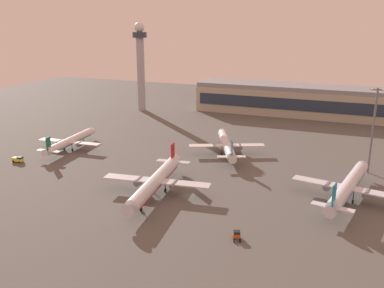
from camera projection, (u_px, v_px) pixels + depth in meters
ground_plane at (188, 196)px, 133.36m from camera, size 416.00×416.00×0.00m
terminal_building at (310, 101)px, 237.50m from camera, size 125.49×22.40×16.40m
control_tower at (140, 61)px, 245.17m from camera, size 8.00×8.00×49.82m
airplane_taxiway_distant at (156, 181)px, 133.59m from camera, size 34.43×44.14×11.32m
airplane_near_gate at (348, 187)px, 129.46m from camera, size 33.30×42.56×10.97m
airplane_mid_apron at (70, 141)px, 178.50m from camera, size 27.66×35.53×9.11m
airplane_far_stand at (227, 145)px, 172.67m from camera, size 29.11×36.87×9.96m
cargo_loader at (18, 159)px, 163.35m from camera, size 4.31×2.36×2.25m
pushback_tug at (237, 235)px, 107.49m from camera, size 2.69×3.49×2.05m
apron_light_west at (373, 126)px, 148.17m from camera, size 4.80×0.90×30.21m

